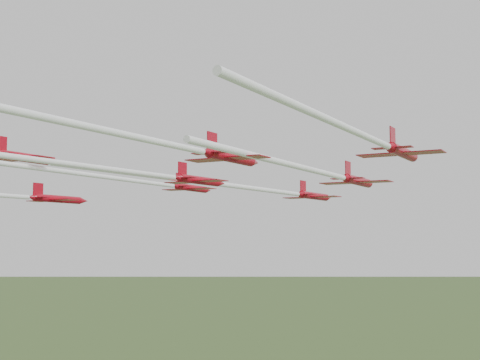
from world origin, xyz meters
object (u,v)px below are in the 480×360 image
Objects in this scene: jet_lead at (267,190)px; jet_row2_right at (331,175)px; jet_row4_right at (115,132)px; jet_row3_right at (377,141)px; jet_row2_left at (134,181)px; jet_row3_mid at (118,170)px.

jet_row2_right reaches higher than jet_lead.
jet_lead is at bearing 105.58° from jet_row4_right.
jet_row2_right is (17.86, -13.38, 0.17)m from jet_lead.
jet_row3_right is at bearing -55.01° from jet_row2_right.
jet_row4_right is (19.59, -49.78, 0.13)m from jet_lead.
jet_lead is at bearing 136.10° from jet_row2_right.
jet_lead is 1.10× the size of jet_row2_left.
jet_row2_left reaches higher than jet_row3_mid.
jet_row2_right is at bearing -39.83° from jet_lead.
jet_row2_right reaches higher than jet_row4_right.
jet_row4_right is (-9.73, -23.69, -1.43)m from jet_row3_right.
jet_row3_right reaches higher than jet_row2_right.
jet_row3_right reaches higher than jet_row2_left.
jet_row2_right is at bearing -0.88° from jet_row2_left.
jet_row3_right is (29.33, -26.09, 1.56)m from jet_lead.
jet_row2_right reaches higher than jet_row3_mid.
jet_row2_left reaches higher than jet_row2_right.
jet_row4_right is (1.73, -36.40, -0.04)m from jet_row2_right.
jet_row3_mid is at bearing 129.33° from jet_row4_right.
jet_row4_right reaches higher than jet_row3_mid.
jet_row3_right is 25.66m from jet_row4_right.
jet_row2_left is 45.23m from jet_row4_right.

